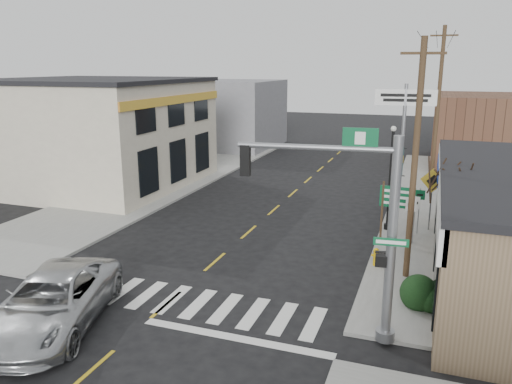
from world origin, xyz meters
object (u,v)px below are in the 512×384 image
(traffic_signal_pole, at_px, (366,217))
(utility_pole_near, at_px, (415,160))
(bare_tree, at_px, (451,169))
(fire_hydrant, at_px, (376,256))
(lamp_post, at_px, (392,171))
(dance_center_sign, at_px, (404,115))
(suv, at_px, (52,302))
(guide_sign, at_px, (397,203))
(utility_pole_far, at_px, (438,101))

(traffic_signal_pole, distance_m, utility_pole_near, 5.07)
(utility_pole_near, bearing_deg, bare_tree, 27.33)
(fire_hydrant, distance_m, lamp_post, 5.39)
(fire_hydrant, xyz_separation_m, utility_pole_near, (1.20, -0.65, 4.06))
(dance_center_sign, bearing_deg, suv, -122.73)
(traffic_signal_pole, height_order, lamp_post, traffic_signal_pole)
(suv, xyz_separation_m, lamp_post, (8.90, 12.73, 2.21))
(traffic_signal_pole, xyz_separation_m, lamp_post, (-0.11, 10.32, -0.74))
(fire_hydrant, bearing_deg, lamp_post, 89.27)
(guide_sign, bearing_deg, utility_pole_far, 89.81)
(fire_hydrant, distance_m, bare_tree, 4.40)
(suv, height_order, traffic_signal_pole, traffic_signal_pole)
(lamp_post, xyz_separation_m, utility_pole_far, (1.84, 13.42, 2.38))
(lamp_post, distance_m, utility_pole_near, 5.75)
(dance_center_sign, xyz_separation_m, utility_pole_far, (1.70, 9.17, 0.19))
(suv, distance_m, traffic_signal_pole, 9.78)
(guide_sign, height_order, dance_center_sign, dance_center_sign)
(fire_hydrant, bearing_deg, utility_pole_near, -28.56)
(dance_center_sign, bearing_deg, bare_tree, -80.36)
(utility_pole_far, bearing_deg, fire_hydrant, -94.24)
(bare_tree, xyz_separation_m, utility_pole_far, (-0.55, 17.96, 1.25))
(fire_hydrant, relative_size, utility_pole_far, 0.07)
(bare_tree, bearing_deg, fire_hydrant, -174.90)
(utility_pole_near, relative_size, utility_pole_far, 0.84)
(lamp_post, bearing_deg, suv, -119.53)
(suv, relative_size, traffic_signal_pole, 0.98)
(traffic_signal_pole, distance_m, dance_center_sign, 14.64)
(traffic_signal_pole, distance_m, utility_pole_far, 23.85)
(fire_hydrant, bearing_deg, dance_center_sign, 88.73)
(dance_center_sign, bearing_deg, utility_pole_far, 74.80)
(guide_sign, height_order, lamp_post, lamp_post)
(guide_sign, xyz_separation_m, utility_pole_far, (1.43, 14.86, 3.55))
(guide_sign, distance_m, utility_pole_near, 4.86)
(suv, relative_size, bare_tree, 1.16)
(traffic_signal_pole, xyz_separation_m, utility_pole_far, (1.73, 23.73, 1.65))
(bare_tree, distance_m, utility_pole_near, 1.57)
(traffic_signal_pole, height_order, fire_hydrant, traffic_signal_pole)
(traffic_signal_pole, bearing_deg, suv, -170.95)
(guide_sign, xyz_separation_m, dance_center_sign, (-0.27, 5.70, 3.35))
(suv, distance_m, fire_hydrant, 11.90)
(suv, xyz_separation_m, utility_pole_near, (10.04, 7.31, 3.75))
(utility_pole_near, bearing_deg, suv, -151.56)
(utility_pole_near, height_order, utility_pole_far, utility_pole_far)
(bare_tree, bearing_deg, suv, -144.07)
(guide_sign, bearing_deg, utility_pole_near, -74.21)
(suv, distance_m, bare_tree, 14.34)
(suv, xyz_separation_m, utility_pole_far, (10.74, 26.14, 4.59))
(dance_center_sign, bearing_deg, traffic_signal_pole, -94.80)
(guide_sign, distance_m, utility_pole_far, 15.35)
(fire_hydrant, bearing_deg, utility_pole_far, 84.03)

